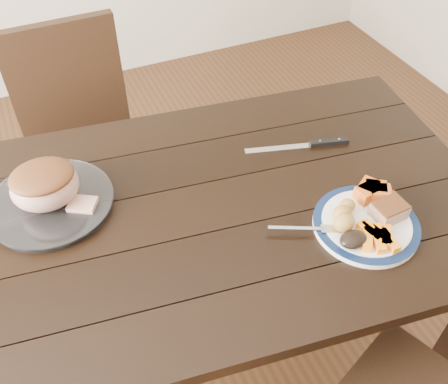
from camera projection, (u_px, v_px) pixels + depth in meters
name	position (u px, v px, depth m)	size (l,w,h in m)	color
ground	(202.00, 347.00, 1.86)	(4.00, 4.00, 0.00)	#472B16
dining_table	(195.00, 232.00, 1.39)	(1.70, 1.10, 0.75)	black
chair_far	(83.00, 135.00, 1.91)	(0.43, 0.44, 0.93)	black
dinner_plate	(366.00, 225.00, 1.28)	(0.27, 0.27, 0.02)	white
plate_rim	(366.00, 223.00, 1.27)	(0.27, 0.27, 0.02)	#0C1B3C
serving_platter	(51.00, 204.00, 1.33)	(0.32, 0.32, 0.02)	white
pork_slice	(389.00, 211.00, 1.27)	(0.08, 0.06, 0.04)	tan
roasted_potatoes	(344.00, 216.00, 1.25)	(0.09, 0.09, 0.05)	gold
carrot_batons	(378.00, 237.00, 1.22)	(0.11, 0.11, 0.02)	orange
pumpkin_wedges	(372.00, 192.00, 1.32)	(0.10, 0.09, 0.04)	orange
dark_mushroom	(353.00, 239.00, 1.21)	(0.07, 0.05, 0.03)	black
fork	(309.00, 229.00, 1.25)	(0.17, 0.09, 0.00)	silver
roast_joint	(45.00, 186.00, 1.28)	(0.17, 0.15, 0.11)	tan
cut_slice	(83.00, 205.00, 1.30)	(0.07, 0.06, 0.02)	tan
carving_knife	(316.00, 144.00, 1.51)	(0.31, 0.11, 0.01)	silver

